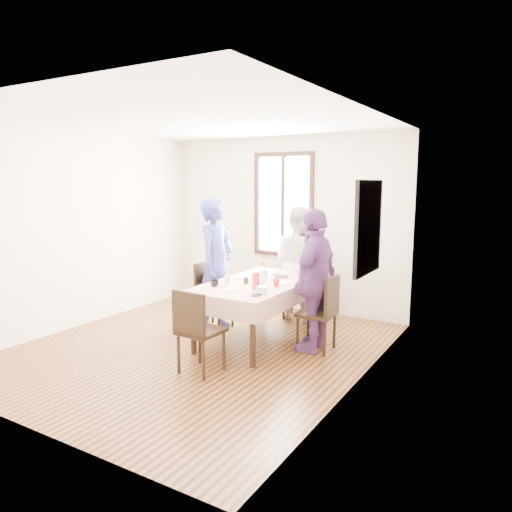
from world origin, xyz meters
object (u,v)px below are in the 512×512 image
at_px(person_left, 216,264).
at_px(person_far, 298,263).
at_px(chair_left, 215,296).
at_px(person_right, 316,281).
at_px(chair_right, 316,313).
at_px(dining_table, 258,312).
at_px(chair_far, 299,288).
at_px(chair_near, 201,331).

bearing_deg(person_left, person_far, -41.48).
distance_m(chair_left, person_right, 1.59).
bearing_deg(chair_right, person_left, 83.74).
xyz_separation_m(dining_table, person_right, (0.76, 0.05, 0.48)).
height_order(chair_far, person_far, person_far).
relative_size(person_left, person_right, 1.06).
bearing_deg(chair_right, person_right, 87.75).
bearing_deg(person_far, dining_table, 103.38).
relative_size(chair_left, chair_right, 1.00).
height_order(chair_right, chair_far, same).
bearing_deg(person_far, chair_right, 138.40).
height_order(chair_left, person_far, person_far).
bearing_deg(chair_near, chair_right, 60.91).
bearing_deg(dining_table, person_left, 167.95).
height_order(chair_near, person_right, person_right).
xyz_separation_m(dining_table, chair_right, (0.78, 0.05, 0.08)).
xyz_separation_m(chair_right, chair_near, (-0.78, -1.24, 0.00)).
relative_size(person_far, person_right, 0.98).
height_order(chair_far, person_left, person_left).
height_order(person_far, person_right, person_right).
relative_size(chair_near, person_far, 0.55).
bearing_deg(person_far, chair_near, 103.38).
distance_m(dining_table, chair_far, 1.19).
distance_m(person_left, person_far, 1.26).
xyz_separation_m(person_left, person_far, (0.76, 1.00, -0.07)).
bearing_deg(person_right, chair_right, 90.08).
bearing_deg(chair_far, person_right, 118.10).
xyz_separation_m(chair_right, person_right, (-0.02, 0.00, 0.40)).
distance_m(chair_near, person_right, 1.51).
bearing_deg(chair_left, chair_near, 29.56).
xyz_separation_m(person_left, person_right, (1.52, -0.11, -0.05)).
xyz_separation_m(chair_far, chair_near, (0.00, -2.38, 0.00)).
distance_m(dining_table, chair_near, 1.19).
bearing_deg(dining_table, person_far, 90.00).
distance_m(chair_left, chair_far, 1.29).
xyz_separation_m(chair_far, person_right, (0.76, -1.13, 0.40)).
xyz_separation_m(chair_left, chair_far, (0.78, 1.03, 0.00)).
xyz_separation_m(dining_table, chair_left, (-0.78, 0.16, 0.08)).
relative_size(dining_table, chair_near, 1.90).
height_order(dining_table, person_far, person_far).
relative_size(chair_left, person_far, 0.55).
xyz_separation_m(chair_right, person_far, (-0.78, 1.11, 0.38)).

